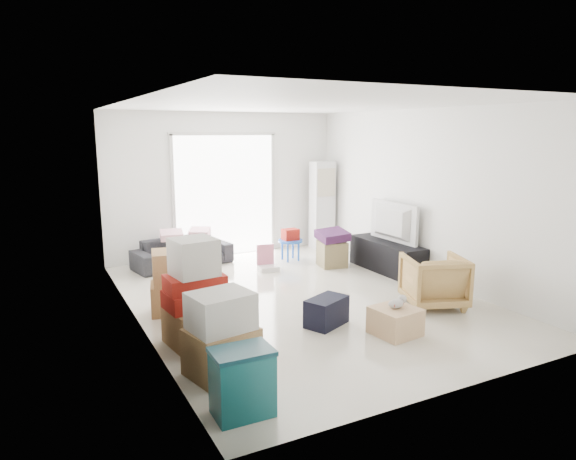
% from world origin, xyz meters
% --- Properties ---
extents(room_shell, '(4.98, 6.48, 3.18)m').
position_xyz_m(room_shell, '(0.00, 0.00, 1.35)').
color(room_shell, silver).
rests_on(room_shell, ground).
extents(sliding_door, '(2.10, 0.04, 2.33)m').
position_xyz_m(sliding_door, '(0.00, 2.98, 1.24)').
color(sliding_door, white).
rests_on(sliding_door, room_shell).
extents(ac_tower, '(0.45, 0.30, 1.75)m').
position_xyz_m(ac_tower, '(1.95, 2.65, 0.88)').
color(ac_tower, silver).
rests_on(ac_tower, room_shell).
extents(tv_console, '(0.46, 1.54, 0.51)m').
position_xyz_m(tv_console, '(2.00, 0.58, 0.26)').
color(tv_console, black).
rests_on(tv_console, room_shell).
extents(television, '(0.69, 1.16, 0.15)m').
position_xyz_m(television, '(2.00, 0.58, 0.59)').
color(television, black).
rests_on(television, tv_console).
extents(sofa, '(1.77, 0.81, 0.67)m').
position_xyz_m(sofa, '(-1.00, 2.50, 0.33)').
color(sofa, '#292A2F').
rests_on(sofa, room_shell).
extents(pillow_left, '(0.40, 0.33, 0.11)m').
position_xyz_m(pillow_left, '(-1.19, 2.45, 0.72)').
color(pillow_left, '#E7A8B0').
rests_on(pillow_left, sofa).
extents(pillow_right, '(0.49, 0.47, 0.13)m').
position_xyz_m(pillow_right, '(-0.69, 2.46, 0.73)').
color(pillow_right, '#E7A8B0').
rests_on(pillow_right, sofa).
extents(armchair, '(0.96, 0.93, 0.78)m').
position_xyz_m(armchair, '(1.46, -1.12, 0.39)').
color(armchair, tan).
rests_on(armchair, room_shell).
extents(storage_bins, '(0.51, 0.36, 0.59)m').
position_xyz_m(storage_bins, '(-1.90, -2.48, 0.29)').
color(storage_bins, '#115356').
rests_on(storage_bins, room_shell).
extents(box_stack_a, '(0.73, 0.65, 0.83)m').
position_xyz_m(box_stack_a, '(-1.80, -1.70, 0.40)').
color(box_stack_a, '#9C7C46').
rests_on(box_stack_a, room_shell).
extents(box_stack_b, '(0.69, 0.67, 1.21)m').
position_xyz_m(box_stack_b, '(-1.80, -0.87, 0.52)').
color(box_stack_b, '#9C7C46').
rests_on(box_stack_b, room_shell).
extents(box_stack_c, '(0.64, 0.57, 0.83)m').
position_xyz_m(box_stack_c, '(-1.77, 0.25, 0.40)').
color(box_stack_c, '#9C7C46').
rests_on(box_stack_c, room_shell).
extents(loose_box, '(0.52, 0.52, 0.34)m').
position_xyz_m(loose_box, '(-1.26, -0.17, 0.17)').
color(loose_box, '#9C7C46').
rests_on(loose_box, room_shell).
extents(duffel_bag, '(0.63, 0.52, 0.35)m').
position_xyz_m(duffel_bag, '(-0.21, -1.06, 0.17)').
color(duffel_bag, black).
rests_on(duffel_bag, room_shell).
extents(ottoman, '(0.52, 0.52, 0.45)m').
position_xyz_m(ottoman, '(1.34, 1.29, 0.22)').
color(ottoman, olive).
rests_on(ottoman, room_shell).
extents(blanket, '(0.54, 0.54, 0.14)m').
position_xyz_m(blanket, '(1.34, 1.29, 0.52)').
color(blanket, '#471C46').
rests_on(blanket, ottoman).
extents(kids_table, '(0.45, 0.45, 0.59)m').
position_xyz_m(kids_table, '(0.88, 2.00, 0.41)').
color(kids_table, blue).
rests_on(kids_table, room_shell).
extents(toy_walker, '(0.36, 0.32, 0.44)m').
position_xyz_m(toy_walker, '(0.22, 1.58, 0.12)').
color(toy_walker, silver).
rests_on(toy_walker, room_shell).
extents(wood_crate, '(0.54, 0.54, 0.32)m').
position_xyz_m(wood_crate, '(0.35, -1.69, 0.16)').
color(wood_crate, tan).
rests_on(wood_crate, room_shell).
extents(plush_bunny, '(0.27, 0.15, 0.14)m').
position_xyz_m(plush_bunny, '(0.38, -1.68, 0.38)').
color(plush_bunny, '#B2ADA8').
rests_on(plush_bunny, wood_crate).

